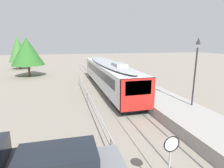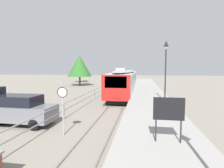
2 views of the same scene
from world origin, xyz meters
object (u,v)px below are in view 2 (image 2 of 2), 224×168
(platform_notice_board, at_px, (169,110))
(parked_suv_grey, at_px, (20,110))
(commuter_train, at_px, (125,80))
(speed_limit_sign, at_px, (63,99))
(platform_lamp_mid_platform, at_px, (166,59))

(platform_notice_board, distance_m, parked_suv_grey, 9.89)
(commuter_train, height_order, parked_suv_grey, commuter_train)
(speed_limit_sign, xyz_separation_m, parked_suv_grey, (-3.67, 1.33, -1.06))
(platform_lamp_mid_platform, distance_m, platform_notice_board, 9.58)
(platform_lamp_mid_platform, relative_size, platform_notice_board, 2.97)
(platform_notice_board, distance_m, speed_limit_sign, 5.92)
(commuter_train, distance_m, speed_limit_sign, 17.22)
(speed_limit_sign, bearing_deg, parked_suv_grey, 160.09)
(commuter_train, relative_size, parked_suv_grey, 4.21)
(platform_lamp_mid_platform, xyz_separation_m, parked_suv_grey, (-10.17, -5.63, -3.56))
(speed_limit_sign, bearing_deg, platform_lamp_mid_platform, 46.94)
(platform_notice_board, bearing_deg, speed_limit_sign, 157.62)
(speed_limit_sign, relative_size, parked_suv_grey, 0.60)
(platform_notice_board, xyz_separation_m, speed_limit_sign, (-5.48, 2.26, -0.06))
(platform_lamp_mid_platform, xyz_separation_m, platform_notice_board, (-1.02, -9.21, -2.44))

